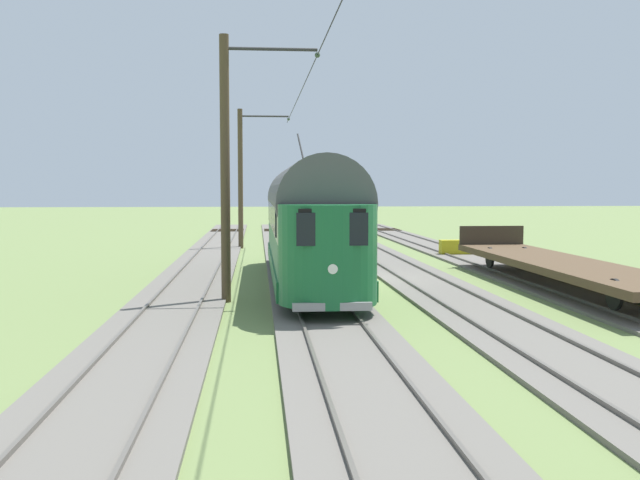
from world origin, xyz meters
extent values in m
plane|color=olive|center=(0.00, 0.00, 0.00)|extent=(220.00, 220.00, 0.00)
cube|color=#666059|center=(-6.20, 0.00, 0.05)|extent=(2.80, 80.00, 0.10)
cube|color=#59544C|center=(-5.48, 0.00, 0.14)|extent=(0.07, 80.00, 0.08)
cube|color=#59544C|center=(-6.92, 0.00, 0.14)|extent=(0.07, 80.00, 0.08)
cube|color=#2D2316|center=(-6.20, -32.00, 0.11)|extent=(2.50, 0.24, 0.08)
cube|color=#2D2316|center=(-6.20, -31.35, 0.11)|extent=(2.50, 0.24, 0.08)
cube|color=#2D2316|center=(-6.20, -30.70, 0.11)|extent=(2.50, 0.24, 0.08)
cube|color=#2D2316|center=(-6.20, -30.05, 0.11)|extent=(2.50, 0.24, 0.08)
cube|color=#2D2316|center=(-6.20, -29.40, 0.11)|extent=(2.50, 0.24, 0.08)
cube|color=#666059|center=(-2.07, 0.00, 0.05)|extent=(2.80, 80.00, 0.10)
cube|color=#59544C|center=(-1.35, 0.00, 0.14)|extent=(0.07, 80.00, 0.08)
cube|color=#59544C|center=(-2.78, 0.00, 0.14)|extent=(0.07, 80.00, 0.08)
cube|color=#2D2316|center=(-2.07, -32.00, 0.11)|extent=(2.50, 0.24, 0.08)
cube|color=#2D2316|center=(-2.07, -31.35, 0.11)|extent=(2.50, 0.24, 0.08)
cube|color=#2D2316|center=(-2.07, -30.70, 0.11)|extent=(2.50, 0.24, 0.08)
cube|color=#2D2316|center=(-2.07, -30.05, 0.11)|extent=(2.50, 0.24, 0.08)
cube|color=#2D2316|center=(-2.07, -29.40, 0.11)|extent=(2.50, 0.24, 0.08)
cube|color=#666059|center=(2.07, 0.00, 0.05)|extent=(2.80, 80.00, 0.10)
cube|color=#59544C|center=(2.78, 0.00, 0.14)|extent=(0.07, 80.00, 0.08)
cube|color=#59544C|center=(1.35, 0.00, 0.14)|extent=(0.07, 80.00, 0.08)
cube|color=#2D2316|center=(2.07, -32.00, 0.11)|extent=(2.50, 0.24, 0.08)
cube|color=#2D2316|center=(2.07, -31.35, 0.11)|extent=(2.50, 0.24, 0.08)
cube|color=#2D2316|center=(2.07, -30.70, 0.11)|extent=(2.50, 0.24, 0.08)
cube|color=#2D2316|center=(2.07, -30.05, 0.11)|extent=(2.50, 0.24, 0.08)
cube|color=#2D2316|center=(2.07, -29.40, 0.11)|extent=(2.50, 0.24, 0.08)
cube|color=#666059|center=(6.20, 0.00, 0.05)|extent=(2.80, 80.00, 0.10)
cube|color=#59544C|center=(6.92, 0.00, 0.14)|extent=(0.07, 80.00, 0.08)
cube|color=#59544C|center=(5.48, 0.00, 0.14)|extent=(0.07, 80.00, 0.08)
cube|color=#2D2316|center=(6.20, -32.00, 0.11)|extent=(2.50, 0.24, 0.08)
cube|color=#2D2316|center=(6.20, -31.35, 0.11)|extent=(2.50, 0.24, 0.08)
cube|color=#2D2316|center=(6.20, -30.70, 0.11)|extent=(2.50, 0.24, 0.08)
cube|color=#2D2316|center=(6.20, -30.05, 0.11)|extent=(2.50, 0.24, 0.08)
cube|color=#2D2316|center=(6.20, -29.40, 0.11)|extent=(2.50, 0.24, 0.08)
cube|color=#196033|center=(2.07, 0.87, 0.71)|extent=(2.65, 13.89, 0.55)
cube|color=#196033|center=(2.07, 0.87, 1.46)|extent=(2.55, 13.89, 0.95)
cube|color=#B7C699|center=(2.07, 0.87, 2.46)|extent=(2.55, 13.89, 1.05)
cylinder|color=#4C4C4C|center=(2.07, 0.87, 2.98)|extent=(2.65, 13.61, 2.65)
cylinder|color=#196033|center=(2.07, 7.77, 1.70)|extent=(2.55, 2.55, 2.55)
cylinder|color=#196033|center=(2.07, -6.03, 1.70)|extent=(2.55, 2.55, 2.55)
cube|color=black|center=(2.07, 8.90, 2.72)|extent=(1.63, 0.08, 0.36)
cube|color=black|center=(2.07, 8.94, 2.41)|extent=(1.73, 0.06, 0.80)
cube|color=black|center=(3.36, 0.87, 2.46)|extent=(0.04, 11.67, 0.80)
cube|color=black|center=(0.77, 0.87, 2.46)|extent=(0.04, 11.67, 0.80)
cylinder|color=silver|center=(2.07, 9.03, 1.46)|extent=(0.24, 0.06, 0.24)
cube|color=gray|center=(2.07, 8.96, 0.53)|extent=(1.94, 0.12, 0.20)
cylinder|color=black|center=(2.07, -3.46, 5.04)|extent=(0.07, 4.52, 1.53)
cylinder|color=black|center=(2.78, 5.32, 0.56)|extent=(0.10, 0.76, 0.76)
cylinder|color=black|center=(1.35, 5.32, 0.56)|extent=(0.10, 0.76, 0.76)
cylinder|color=black|center=(2.78, -3.58, 0.56)|extent=(0.10, 0.76, 0.76)
cylinder|color=black|center=(1.35, -3.58, 0.56)|extent=(0.10, 0.76, 0.76)
cube|color=brown|center=(-6.20, 3.01, 0.85)|extent=(2.80, 14.45, 0.25)
cube|color=#33281E|center=(-6.20, -4.01, 1.38)|extent=(2.80, 0.10, 0.80)
cylinder|color=black|center=(-6.92, -2.04, 0.60)|extent=(0.10, 0.84, 0.84)
cylinder|color=black|center=(-5.48, -2.04, 0.60)|extent=(0.10, 0.84, 0.84)
cylinder|color=black|center=(-5.48, 8.07, 0.60)|extent=(0.10, 0.84, 0.84)
cylinder|color=#4C3D28|center=(4.80, -14.76, 3.93)|extent=(0.28, 0.28, 7.85)
cylinder|color=#2D2D2D|center=(3.43, -14.76, 7.45)|extent=(2.73, 0.10, 0.10)
sphere|color=#334733|center=(2.07, -14.76, 7.30)|extent=(0.16, 0.16, 0.16)
cylinder|color=#4C3D28|center=(4.80, 4.67, 3.93)|extent=(0.28, 0.28, 7.85)
cylinder|color=#2D2D2D|center=(3.43, 4.67, 7.45)|extent=(2.73, 0.10, 0.10)
sphere|color=#334733|center=(2.07, 4.67, 7.30)|extent=(0.16, 0.16, 0.16)
cylinder|color=black|center=(2.07, 4.67, 7.30)|extent=(0.03, 42.86, 0.03)
cylinder|color=black|center=(3.43, -14.76, 7.45)|extent=(2.73, 0.02, 0.02)
cylinder|color=black|center=(-7.94, -6.75, 0.55)|extent=(0.08, 0.08, 1.10)
cylinder|color=red|center=(-7.94, -6.75, 1.22)|extent=(0.30, 0.30, 0.03)
cylinder|color=#262626|center=(-7.76, -6.75, 0.35)|extent=(0.33, 0.04, 0.54)
cube|color=#B2A519|center=(-6.20, -9.19, 0.40)|extent=(1.80, 0.60, 0.80)
camera|label=1|loc=(3.86, 25.95, 3.37)|focal=40.14mm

